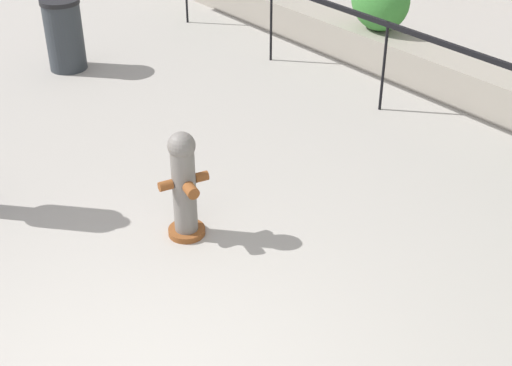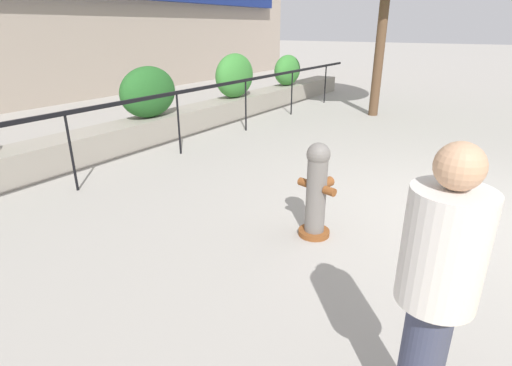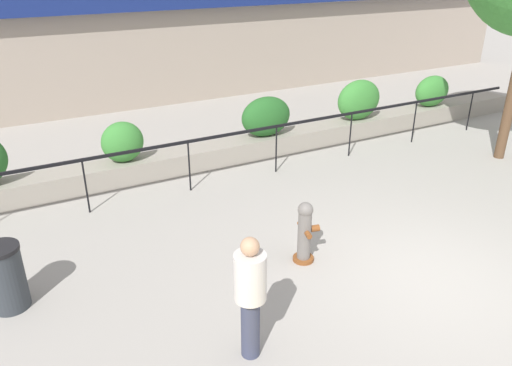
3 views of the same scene
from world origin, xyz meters
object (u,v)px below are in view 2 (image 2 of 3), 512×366
(hedge_bush_4, at_px, (287,70))
(pedestrian, at_px, (437,283))
(fire_hydrant, at_px, (317,190))
(hedge_bush_3, at_px, (235,76))
(hedge_bush_2, at_px, (148,92))

(hedge_bush_4, height_order, pedestrian, pedestrian)
(pedestrian, bearing_deg, fire_hydrant, 39.84)
(hedge_bush_3, bearing_deg, hedge_bush_2, 180.00)
(hedge_bush_4, distance_m, pedestrian, 11.04)
(hedge_bush_3, xyz_separation_m, hedge_bush_4, (2.76, 0.00, -0.09))
(hedge_bush_4, xyz_separation_m, pedestrian, (-9.25, -6.03, 0.03))
(fire_hydrant, distance_m, pedestrian, 2.36)
(hedge_bush_3, bearing_deg, hedge_bush_4, 0.00)
(hedge_bush_4, bearing_deg, hedge_bush_2, 180.00)
(hedge_bush_2, xyz_separation_m, pedestrian, (-3.59, -6.03, -0.01))
(hedge_bush_2, distance_m, fire_hydrant, 4.91)
(hedge_bush_4, bearing_deg, hedge_bush_3, 180.00)
(hedge_bush_2, height_order, pedestrian, pedestrian)
(hedge_bush_3, relative_size, hedge_bush_4, 1.12)
(hedge_bush_3, xyz_separation_m, pedestrian, (-6.50, -6.03, -0.06))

